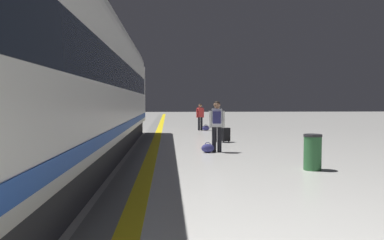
# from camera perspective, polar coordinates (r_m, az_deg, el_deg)

# --- Properties ---
(safety_line_strip) EXTENTS (0.36, 80.00, 0.01)m
(safety_line_strip) POSITION_cam_1_polar(r_m,az_deg,el_deg) (10.75, -6.56, -6.43)
(safety_line_strip) COLOR yellow
(safety_line_strip) RESTS_ON ground
(tactile_edge_band) EXTENTS (0.69, 80.00, 0.01)m
(tactile_edge_band) POSITION_cam_1_polar(r_m,az_deg,el_deg) (10.77, -8.52, -6.43)
(tactile_edge_band) COLOR slate
(tactile_edge_band) RESTS_ON ground
(high_speed_train) EXTENTS (2.94, 29.63, 4.97)m
(high_speed_train) POSITION_cam_1_polar(r_m,az_deg,el_deg) (7.22, -26.15, 8.63)
(high_speed_train) COLOR #38383D
(high_speed_train) RESTS_ON ground
(passenger_near) EXTENTS (0.54, 0.37, 1.75)m
(passenger_near) POSITION_cam_1_polar(r_m,az_deg,el_deg) (12.64, 3.84, -0.30)
(passenger_near) COLOR black
(passenger_near) RESTS_ON ground
(duffel_bag_near) EXTENTS (0.44, 0.26, 0.36)m
(duffel_bag_near) POSITION_cam_1_polar(r_m,az_deg,el_deg) (12.59, 2.45, -4.36)
(duffel_bag_near) COLOR navy
(duffel_bag_near) RESTS_ON ground
(passenger_mid) EXTENTS (0.48, 0.38, 1.62)m
(passenger_mid) POSITION_cam_1_polar(r_m,az_deg,el_deg) (15.88, 3.93, 0.07)
(passenger_mid) COLOR #383842
(passenger_mid) RESTS_ON ground
(suitcase_mid) EXTENTS (0.44, 0.39, 0.61)m
(suitcase_mid) POSITION_cam_1_polar(r_m,az_deg,el_deg) (15.75, 5.15, -2.24)
(suitcase_mid) COLOR black
(suitcase_mid) RESTS_ON ground
(passenger_far) EXTENTS (0.47, 0.30, 1.61)m
(passenger_far) POSITION_cam_1_polar(r_m,az_deg,el_deg) (22.15, 1.28, 0.81)
(passenger_far) COLOR black
(passenger_far) RESTS_ON ground
(duffel_bag_far) EXTENTS (0.44, 0.26, 0.36)m
(duffel_bag_far) POSITION_cam_1_polar(r_m,az_deg,el_deg) (22.04, 2.14, -1.24)
(duffel_bag_far) COLOR navy
(duffel_bag_far) RESTS_ON ground
(waste_bin) EXTENTS (0.46, 0.46, 0.91)m
(waste_bin) POSITION_cam_1_polar(r_m,az_deg,el_deg) (9.89, 18.08, -4.71)
(waste_bin) COLOR #2D6638
(waste_bin) RESTS_ON ground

